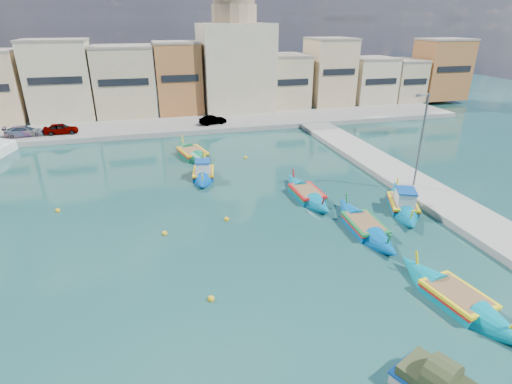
{
  "coord_description": "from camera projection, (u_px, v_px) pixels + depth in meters",
  "views": [
    {
      "loc": [
        -3.04,
        -20.01,
        13.1
      ],
      "look_at": [
        4.0,
        6.0,
        1.4
      ],
      "focal_mm": 28.0,
      "sensor_mm": 36.0,
      "label": 1
    }
  ],
  "objects": [
    {
      "name": "mooring_buoys",
      "position": [
        223.0,
        211.0,
        29.38
      ],
      "size": [
        26.03,
        21.73,
        0.36
      ],
      "color": "yellow",
      "rests_on": "ground"
    },
    {
      "name": "ground",
      "position": [
        217.0,
        259.0,
        23.66
      ],
      "size": [
        160.0,
        160.0,
        0.0
      ],
      "primitive_type": "plane",
      "color": "#143C3B",
      "rests_on": "ground"
    },
    {
      "name": "luzzu_green",
      "position": [
        193.0,
        154.0,
        41.16
      ],
      "size": [
        4.11,
        8.8,
        2.69
      ],
      "color": "#0A7248",
      "rests_on": "ground"
    },
    {
      "name": "yacht_north",
      "position": [
        1.0,
        148.0,
        42.62
      ],
      "size": [
        4.21,
        8.27,
        10.63
      ],
      "color": "white",
      "rests_on": "ground"
    },
    {
      "name": "luzzu_cyan_south",
      "position": [
        457.0,
        299.0,
        19.88
      ],
      "size": [
        3.2,
        8.14,
        2.46
      ],
      "color": "#008CA1",
      "rests_on": "ground"
    },
    {
      "name": "east_quay",
      "position": [
        471.0,
        219.0,
        27.87
      ],
      "size": [
        4.0,
        70.0,
        0.5
      ],
      "primitive_type": "cube",
      "color": "gray",
      "rests_on": "ground"
    },
    {
      "name": "church_block",
      "position": [
        235.0,
        54.0,
        58.12
      ],
      "size": [
        10.0,
        10.0,
        19.1
      ],
      "color": "#C1B290",
      "rests_on": "ground"
    },
    {
      "name": "luzzu_blue_cabin",
      "position": [
        204.0,
        174.0,
        35.92
      ],
      "size": [
        3.01,
        7.43,
        2.56
      ],
      "color": "#0049AD",
      "rests_on": "ground"
    },
    {
      "name": "luzzu_blue_south",
      "position": [
        364.0,
        227.0,
        26.85
      ],
      "size": [
        2.33,
        8.49,
        2.43
      ],
      "color": "#005BAA",
      "rests_on": "ground"
    },
    {
      "name": "luzzu_cyan_mid",
      "position": [
        307.0,
        195.0,
        31.78
      ],
      "size": [
        2.16,
        8.14,
        2.39
      ],
      "color": "#00749A",
      "rests_on": "ground"
    },
    {
      "name": "luzzu_turquoise_cabin",
      "position": [
        403.0,
        205.0,
        29.88
      ],
      "size": [
        4.98,
        8.21,
        2.63
      ],
      "color": "#006F96",
      "rests_on": "ground"
    },
    {
      "name": "parked_cars",
      "position": [
        83.0,
        128.0,
        47.59
      ],
      "size": [
        25.96,
        2.0,
        1.28
      ],
      "color": "#4C1919",
      "rests_on": "north_quay"
    },
    {
      "name": "quay_street_lamp",
      "position": [
        420.0,
        140.0,
        31.43
      ],
      "size": [
        1.18,
        0.16,
        8.0
      ],
      "color": "#595B60",
      "rests_on": "ground"
    },
    {
      "name": "north_quay",
      "position": [
        174.0,
        126.0,
        51.87
      ],
      "size": [
        80.0,
        8.0,
        0.6
      ],
      "primitive_type": "cube",
      "color": "gray",
      "rests_on": "ground"
    },
    {
      "name": "north_townhouses",
      "position": [
        214.0,
        80.0,
        58.12
      ],
      "size": [
        83.2,
        7.87,
        10.19
      ],
      "color": "tan",
      "rests_on": "ground"
    }
  ]
}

